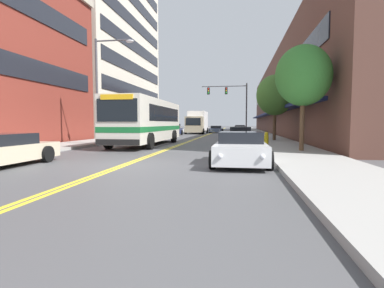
{
  "coord_description": "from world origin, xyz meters",
  "views": [
    {
      "loc": [
        4.2,
        -10.61,
        1.56
      ],
      "look_at": [
        -0.29,
        18.26,
        -0.47
      ],
      "focal_mm": 28.0,
      "sensor_mm": 36.0,
      "label": 1
    }
  ],
  "objects_px": {
    "car_charcoal_parked_right_far": "(240,135)",
    "traffic_signal_mast": "(231,98)",
    "street_tree_right_near": "(303,76)",
    "street_tree_right_mid": "(275,95)",
    "car_navy_parked_left_far": "(173,130)",
    "car_black_parked_left_mid": "(155,132)",
    "car_beige_parked_right_end": "(240,129)",
    "city_bus": "(148,120)",
    "car_red_parked_right_mid": "(240,130)",
    "car_slate_blue_moving_lead": "(216,129)",
    "street_lamp_left_near": "(103,81)",
    "car_white_parked_right_foreground": "(241,149)",
    "fire_hydrant": "(266,139)",
    "box_truck": "(197,122)"
  },
  "relations": [
    {
      "from": "car_charcoal_parked_right_far",
      "to": "traffic_signal_mast",
      "type": "xyz_separation_m",
      "value": [
        -1.14,
        15.61,
        4.27
      ]
    },
    {
      "from": "street_tree_right_near",
      "to": "street_tree_right_mid",
      "type": "distance_m",
      "value": 9.82
    },
    {
      "from": "car_charcoal_parked_right_far",
      "to": "street_tree_right_mid",
      "type": "bearing_deg",
      "value": 18.06
    },
    {
      "from": "car_charcoal_parked_right_far",
      "to": "car_navy_parked_left_far",
      "type": "bearing_deg",
      "value": 122.84
    },
    {
      "from": "car_black_parked_left_mid",
      "to": "car_beige_parked_right_end",
      "type": "bearing_deg",
      "value": 67.68
    },
    {
      "from": "traffic_signal_mast",
      "to": "car_charcoal_parked_right_far",
      "type": "bearing_deg",
      "value": -85.82
    },
    {
      "from": "car_navy_parked_left_far",
      "to": "street_tree_right_mid",
      "type": "height_order",
      "value": "street_tree_right_mid"
    },
    {
      "from": "car_black_parked_left_mid",
      "to": "car_navy_parked_left_far",
      "type": "height_order",
      "value": "car_navy_parked_left_far"
    },
    {
      "from": "city_bus",
      "to": "car_red_parked_right_mid",
      "type": "xyz_separation_m",
      "value": [
        6.72,
        20.48,
        -1.22
      ]
    },
    {
      "from": "car_charcoal_parked_right_far",
      "to": "car_slate_blue_moving_lead",
      "type": "xyz_separation_m",
      "value": [
        -3.76,
        24.18,
        -0.05
      ]
    },
    {
      "from": "city_bus",
      "to": "car_navy_parked_left_far",
      "type": "relative_size",
      "value": 2.43
    },
    {
      "from": "traffic_signal_mast",
      "to": "street_lamp_left_near",
      "type": "distance_m",
      "value": 22.73
    },
    {
      "from": "car_charcoal_parked_right_far",
      "to": "street_tree_right_near",
      "type": "bearing_deg",
      "value": -71.16
    },
    {
      "from": "car_white_parked_right_foreground",
      "to": "fire_hydrant",
      "type": "distance_m",
      "value": 8.2
    },
    {
      "from": "box_truck",
      "to": "street_lamp_left_near",
      "type": "height_order",
      "value": "street_lamp_left_near"
    },
    {
      "from": "car_black_parked_left_mid",
      "to": "car_navy_parked_left_far",
      "type": "relative_size",
      "value": 1.05
    },
    {
      "from": "traffic_signal_mast",
      "to": "car_red_parked_right_mid",
      "type": "bearing_deg",
      "value": 36.78
    },
    {
      "from": "box_truck",
      "to": "traffic_signal_mast",
      "type": "xyz_separation_m",
      "value": [
        5.29,
        -5.19,
        3.16
      ]
    },
    {
      "from": "fire_hydrant",
      "to": "car_red_parked_right_mid",
      "type": "bearing_deg",
      "value": 93.96
    },
    {
      "from": "car_red_parked_right_mid",
      "to": "car_slate_blue_moving_lead",
      "type": "xyz_separation_m",
      "value": [
        -3.84,
        7.65,
        -0.03
      ]
    },
    {
      "from": "city_bus",
      "to": "street_tree_right_mid",
      "type": "distance_m",
      "value": 10.83
    },
    {
      "from": "car_beige_parked_right_end",
      "to": "street_lamp_left_near",
      "type": "bearing_deg",
      "value": -105.9
    },
    {
      "from": "car_black_parked_left_mid",
      "to": "car_red_parked_right_mid",
      "type": "bearing_deg",
      "value": 51.28
    },
    {
      "from": "car_beige_parked_right_end",
      "to": "street_tree_right_near",
      "type": "bearing_deg",
      "value": -85.32
    },
    {
      "from": "car_black_parked_left_mid",
      "to": "box_truck",
      "type": "relative_size",
      "value": 0.6
    },
    {
      "from": "fire_hydrant",
      "to": "car_white_parked_right_foreground",
      "type": "bearing_deg",
      "value": -101.71
    },
    {
      "from": "car_navy_parked_left_far",
      "to": "street_lamp_left_near",
      "type": "height_order",
      "value": "street_lamp_left_near"
    },
    {
      "from": "street_tree_right_mid",
      "to": "car_red_parked_right_mid",
      "type": "bearing_deg",
      "value": 99.89
    },
    {
      "from": "street_lamp_left_near",
      "to": "fire_hydrant",
      "type": "height_order",
      "value": "street_lamp_left_near"
    },
    {
      "from": "car_beige_parked_right_end",
      "to": "car_black_parked_left_mid",
      "type": "bearing_deg",
      "value": -112.32
    },
    {
      "from": "street_tree_right_near",
      "to": "car_slate_blue_moving_lead",
      "type": "bearing_deg",
      "value": 101.62
    },
    {
      "from": "street_tree_right_mid",
      "to": "car_white_parked_right_foreground",
      "type": "bearing_deg",
      "value": -101.32
    },
    {
      "from": "car_red_parked_right_mid",
      "to": "fire_hydrant",
      "type": "xyz_separation_m",
      "value": [
        1.52,
        -21.91,
        0.01
      ]
    },
    {
      "from": "car_charcoal_parked_right_far",
      "to": "box_truck",
      "type": "relative_size",
      "value": 0.63
    },
    {
      "from": "car_beige_parked_right_end",
      "to": "fire_hydrant",
      "type": "xyz_separation_m",
      "value": [
        1.51,
        -32.45,
        -0.0
      ]
    },
    {
      "from": "car_beige_parked_right_end",
      "to": "street_tree_right_mid",
      "type": "relative_size",
      "value": 0.9
    },
    {
      "from": "car_black_parked_left_mid",
      "to": "street_lamp_left_near",
      "type": "relative_size",
      "value": 0.65
    },
    {
      "from": "car_navy_parked_left_far",
      "to": "street_tree_right_near",
      "type": "relative_size",
      "value": 0.84
    },
    {
      "from": "street_tree_right_mid",
      "to": "fire_hydrant",
      "type": "bearing_deg",
      "value": -100.82
    },
    {
      "from": "car_charcoal_parked_right_far",
      "to": "fire_hydrant",
      "type": "relative_size",
      "value": 5.79
    },
    {
      "from": "car_beige_parked_right_end",
      "to": "car_slate_blue_moving_lead",
      "type": "xyz_separation_m",
      "value": [
        -3.86,
        -2.89,
        -0.04
      ]
    },
    {
      "from": "car_black_parked_left_mid",
      "to": "traffic_signal_mast",
      "type": "bearing_deg",
      "value": 53.01
    },
    {
      "from": "street_tree_right_near",
      "to": "street_tree_right_mid",
      "type": "height_order",
      "value": "street_tree_right_mid"
    },
    {
      "from": "street_tree_right_mid",
      "to": "city_bus",
      "type": "bearing_deg",
      "value": -152.74
    },
    {
      "from": "car_red_parked_right_mid",
      "to": "fire_hydrant",
      "type": "distance_m",
      "value": 21.96
    },
    {
      "from": "car_navy_parked_left_far",
      "to": "car_charcoal_parked_right_far",
      "type": "height_order",
      "value": "car_navy_parked_left_far"
    },
    {
      "from": "car_red_parked_right_mid",
      "to": "car_slate_blue_moving_lead",
      "type": "distance_m",
      "value": 8.56
    },
    {
      "from": "box_truck",
      "to": "traffic_signal_mast",
      "type": "relative_size",
      "value": 1.14
    },
    {
      "from": "car_navy_parked_left_far",
      "to": "street_lamp_left_near",
      "type": "xyz_separation_m",
      "value": [
        -0.59,
        -18.99,
        3.7
      ]
    },
    {
      "from": "car_white_parked_right_foreground",
      "to": "street_tree_right_mid",
      "type": "height_order",
      "value": "street_tree_right_mid"
    }
  ]
}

